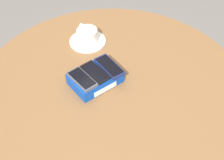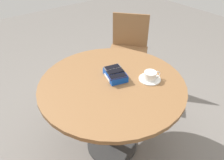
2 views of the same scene
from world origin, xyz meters
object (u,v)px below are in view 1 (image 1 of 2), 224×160
at_px(phone_box, 95,78).
at_px(coffee_cup, 87,35).
at_px(phone_black, 95,72).
at_px(phone_gray, 82,79).
at_px(round_table, 112,102).
at_px(phone_navy, 109,66).
at_px(saucer, 88,41).

bearing_deg(phone_box, coffee_cup, 47.07).
bearing_deg(phone_black, phone_gray, 164.47).
height_order(phone_box, coffee_cup, coffee_cup).
height_order(round_table, phone_box, phone_box).
relative_size(round_table, phone_navy, 7.29).
distance_m(phone_black, phone_navy, 0.06).
relative_size(phone_box, coffee_cup, 1.79).
bearing_deg(phone_box, round_table, -59.40).
height_order(phone_gray, coffee_cup, coffee_cup).
xyz_separation_m(phone_box, phone_gray, (-0.06, 0.02, 0.03)).
distance_m(phone_black, saucer, 0.26).
relative_size(phone_black, coffee_cup, 1.11).
xyz_separation_m(phone_black, saucer, (0.18, 0.19, -0.05)).
bearing_deg(phone_gray, saucer, 36.39).
distance_m(phone_box, phone_black, 0.03).
bearing_deg(phone_gray, coffee_cup, 36.67).
relative_size(round_table, phone_black, 8.07).
height_order(phone_gray, saucer, phone_gray).
relative_size(phone_box, phone_navy, 1.46).
relative_size(phone_navy, saucer, 0.90).
bearing_deg(round_table, coffee_cup, 59.70).
xyz_separation_m(phone_box, phone_navy, (0.06, -0.02, 0.03)).
xyz_separation_m(round_table, phone_navy, (0.03, 0.03, 0.16)).
relative_size(phone_gray, coffee_cup, 1.12).
relative_size(round_table, coffee_cup, 8.94).
bearing_deg(phone_box, phone_navy, -20.58).
xyz_separation_m(phone_gray, coffee_cup, (0.23, 0.17, -0.02)).
distance_m(phone_box, phone_gray, 0.07).
distance_m(round_table, phone_navy, 0.17).
height_order(phone_gray, phone_navy, phone_gray).
xyz_separation_m(saucer, coffee_cup, (0.00, 0.00, 0.03)).
relative_size(phone_gray, phone_navy, 0.92).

